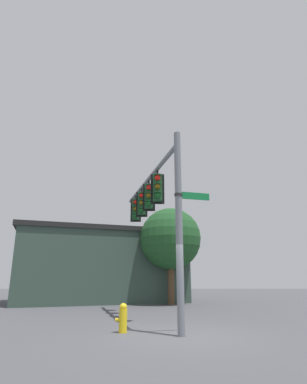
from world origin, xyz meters
TOP-DOWN VIEW (x-y plane):
  - ground_plane at (0.00, 0.00)m, footprint 80.00×80.00m
  - signal_pole at (0.00, 0.00)m, footprint 0.21×0.21m
  - mast_arm at (1.04, -3.81)m, footprint 2.23×7.66m
  - traffic_light_nearest_pole at (0.62, -2.24)m, footprint 0.54×0.49m
  - traffic_light_mid_inner at (0.97, -3.56)m, footprint 0.54×0.49m
  - traffic_light_mid_outer at (1.33, -4.87)m, footprint 0.54×0.49m
  - traffic_light_arm_end at (1.69, -6.18)m, footprint 0.54×0.49m
  - street_name_sign at (-0.31, -0.08)m, footprint 1.13×0.42m
  - storefront_building at (4.46, -12.95)m, footprint 12.74×9.98m
  - tree_by_storefront at (-0.30, -10.67)m, footprint 3.90×3.90m
  - fire_hydrant at (1.68, -0.59)m, footprint 0.35×0.24m

SIDE VIEW (x-z plane):
  - ground_plane at x=0.00m, z-range 0.00..0.00m
  - fire_hydrant at x=1.68m, z-range 0.00..0.83m
  - storefront_building at x=4.46m, z-range 0.01..4.80m
  - signal_pole at x=0.00m, z-range 0.00..6.14m
  - tree_by_storefront at x=-0.30m, z-range 1.01..6.96m
  - street_name_sign at x=-0.31m, z-range 3.92..4.14m
  - traffic_light_nearest_pole at x=0.62m, z-range 4.28..5.59m
  - traffic_light_mid_inner at x=0.97m, z-range 4.28..5.59m
  - traffic_light_mid_outer at x=1.33m, z-range 4.28..5.59m
  - traffic_light_arm_end at x=1.69m, z-range 4.28..5.59m
  - mast_arm at x=1.04m, z-range 5.64..5.80m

